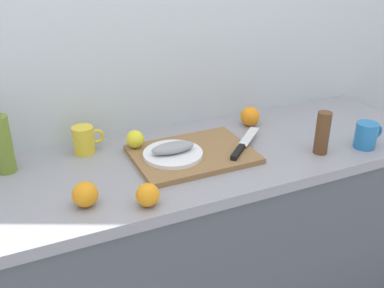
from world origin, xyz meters
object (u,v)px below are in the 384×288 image
at_px(fish_fillet, 173,148).
at_px(coffee_mug_0, 366,135).
at_px(pepper_mill, 322,133).
at_px(cutting_board, 192,154).
at_px(lemon_0, 135,139).
at_px(olive_oil_bottle, 2,143).
at_px(chef_knife, 242,146).
at_px(orange_0, 250,116).
at_px(white_plate, 173,154).
at_px(coffee_mug_2, 84,140).

height_order(fish_fillet, coffee_mug_0, coffee_mug_0).
height_order(fish_fillet, pepper_mill, pepper_mill).
distance_m(cutting_board, lemon_0, 0.22).
xyz_separation_m(cutting_board, olive_oil_bottle, (-0.62, 0.16, 0.10)).
distance_m(lemon_0, pepper_mill, 0.69).
bearing_deg(cutting_board, olive_oil_bottle, 165.44).
bearing_deg(olive_oil_bottle, fish_fillet, -16.99).
xyz_separation_m(lemon_0, olive_oil_bottle, (-0.45, 0.04, 0.06)).
relative_size(chef_knife, lemon_0, 3.49).
bearing_deg(orange_0, chef_knife, -127.49).
distance_m(white_plate, chef_knife, 0.26).
bearing_deg(fish_fillet, chef_knife, -10.64).
relative_size(white_plate, olive_oil_bottle, 0.80).
relative_size(coffee_mug_0, pepper_mill, 0.75).
xyz_separation_m(fish_fillet, coffee_mug_0, (0.71, -0.20, -0.00)).
distance_m(chef_knife, lemon_0, 0.40).
xyz_separation_m(olive_oil_bottle, pepper_mill, (1.07, -0.33, -0.03)).
bearing_deg(pepper_mill, olive_oil_bottle, 162.71).
bearing_deg(lemon_0, orange_0, 4.58).
distance_m(white_plate, orange_0, 0.45).
height_order(lemon_0, coffee_mug_2, coffee_mug_2).
distance_m(coffee_mug_2, pepper_mill, 0.87).
distance_m(olive_oil_bottle, orange_0, 0.97).
bearing_deg(chef_knife, cutting_board, 120.39).
xyz_separation_m(white_plate, lemon_0, (-0.10, 0.12, 0.03)).
relative_size(cutting_board, white_plate, 2.00).
relative_size(olive_oil_bottle, pepper_mill, 1.67).
distance_m(chef_knife, coffee_mug_0, 0.48).
bearing_deg(white_plate, olive_oil_bottle, 163.01).
distance_m(coffee_mug_0, pepper_mill, 0.19).
bearing_deg(coffee_mug_0, olive_oil_bottle, 163.79).
xyz_separation_m(chef_knife, lemon_0, (-0.36, 0.17, 0.02)).
height_order(cutting_board, white_plate, white_plate).
height_order(chef_knife, orange_0, orange_0).
relative_size(fish_fillet, chef_knife, 0.69).
xyz_separation_m(cutting_board, orange_0, (0.34, 0.16, 0.03)).
distance_m(cutting_board, olive_oil_bottle, 0.65).
xyz_separation_m(fish_fillet, orange_0, (0.42, 0.17, -0.01)).
height_order(cutting_board, chef_knife, chef_knife).
xyz_separation_m(white_plate, olive_oil_bottle, (-0.55, 0.17, 0.08)).
xyz_separation_m(cutting_board, coffee_mug_0, (0.63, -0.20, 0.04)).
xyz_separation_m(white_plate, coffee_mug_2, (-0.27, 0.20, 0.02)).
height_order(chef_knife, coffee_mug_0, coffee_mug_0).
height_order(cutting_board, lemon_0, lemon_0).
height_order(coffee_mug_2, orange_0, coffee_mug_2).
bearing_deg(coffee_mug_2, cutting_board, -29.01).
xyz_separation_m(coffee_mug_0, coffee_mug_2, (-0.98, 0.40, 0.00)).
distance_m(cutting_board, white_plate, 0.08).
xyz_separation_m(cutting_board, coffee_mug_2, (-0.35, 0.19, 0.04)).
distance_m(chef_knife, pepper_mill, 0.30).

